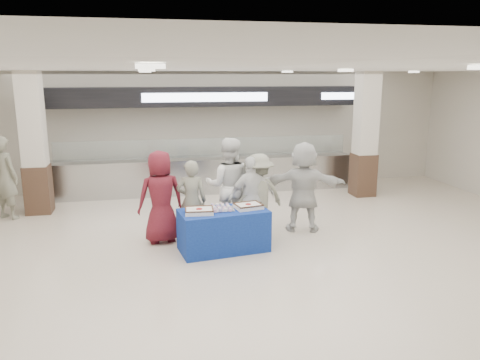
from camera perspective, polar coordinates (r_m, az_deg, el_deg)
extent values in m
plane|color=beige|center=(7.71, 1.15, -11.02)|extent=(14.00, 14.00, 0.00)
cube|color=#AEB1B5|center=(12.67, -4.23, 0.57)|extent=(8.00, 0.80, 0.90)
cube|color=#AEB1B5|center=(12.58, -4.26, 2.67)|extent=(8.00, 0.85, 0.04)
cube|color=white|center=(12.23, -4.11, 3.95)|extent=(7.60, 0.02, 0.50)
cube|color=black|center=(12.40, -4.39, 10.10)|extent=(8.40, 0.70, 0.50)
cube|color=white|center=(12.04, -4.17, 10.03)|extent=(3.20, 0.03, 0.22)
cube|color=white|center=(13.09, 12.82, 9.97)|extent=(1.40, 0.03, 0.18)
cube|color=#3B261A|center=(11.63, -23.35, -1.04)|extent=(0.55, 0.55, 1.10)
cube|color=beige|center=(11.39, -24.06, 6.81)|extent=(0.50, 0.50, 2.10)
cube|color=#3B261A|center=(12.67, 14.75, 0.65)|extent=(0.55, 0.55, 1.10)
cube|color=beige|center=(12.44, 15.17, 7.87)|extent=(0.50, 0.50, 2.10)
cube|color=navy|center=(8.45, -2.03, -6.15)|extent=(1.64, 0.99, 0.75)
cube|color=white|center=(8.17, -5.00, -3.81)|extent=(0.52, 0.42, 0.08)
cube|color=#442613|center=(8.16, -5.00, -3.48)|extent=(0.52, 0.42, 0.02)
cylinder|color=#A01716|center=(8.16, -5.00, -3.53)|extent=(0.12, 0.12, 0.01)
cube|color=white|center=(8.44, 1.01, -3.23)|extent=(0.53, 0.45, 0.07)
cube|color=#442613|center=(8.43, 1.01, -2.91)|extent=(0.53, 0.45, 0.02)
cylinder|color=#A01716|center=(8.43, 1.01, -2.96)|extent=(0.12, 0.12, 0.01)
cube|color=silver|center=(8.36, -2.30, -3.59)|extent=(0.44, 0.33, 0.02)
imported|color=maroon|center=(8.86, -9.63, -2.04)|extent=(0.95, 0.71, 1.75)
imported|color=gray|center=(8.88, -5.93, -2.54)|extent=(0.61, 0.44, 1.56)
imported|color=white|center=(9.29, -1.40, -0.67)|extent=(1.07, 0.91, 1.91)
imported|color=white|center=(9.05, 1.42, -2.09)|extent=(0.97, 0.51, 1.59)
imported|color=gray|center=(9.18, 2.27, -1.78)|extent=(1.17, 0.86, 1.62)
imported|color=silver|center=(9.45, 7.74, -0.80)|extent=(1.78, 1.02, 1.83)
imported|color=gray|center=(11.38, -26.73, 0.27)|extent=(0.80, 0.74, 1.84)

